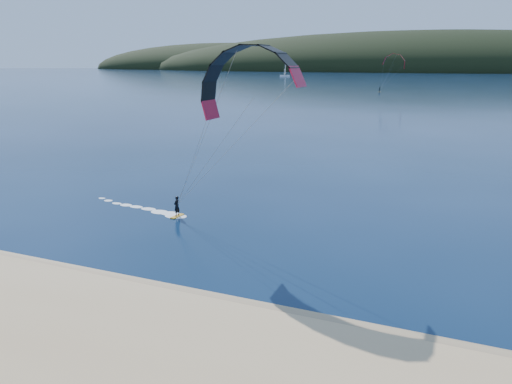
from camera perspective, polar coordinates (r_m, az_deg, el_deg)
ground at (r=24.55m, az=-14.73°, el=-16.58°), size 1800.00×1800.00×0.00m
wet_sand at (r=27.73m, az=-9.08°, el=-12.23°), size 220.00×2.50×0.10m
headland at (r=761.86m, az=21.94°, el=13.12°), size 1200.00×310.00×140.00m
kitesurfer_near at (r=33.18m, az=-0.99°, el=10.40°), size 22.95×6.27×13.80m
kitesurfer_far at (r=215.71m, az=15.95°, el=14.23°), size 11.03×6.33×14.53m
sailboat at (r=441.13m, az=3.43°, el=13.58°), size 9.14×5.89×12.74m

